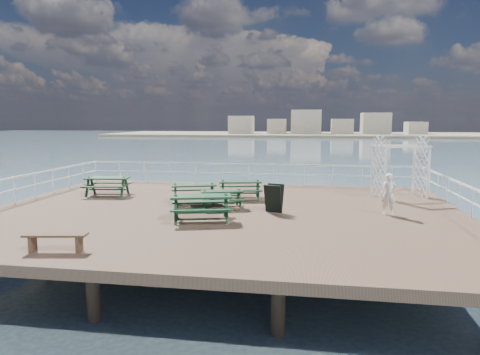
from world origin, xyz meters
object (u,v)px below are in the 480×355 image
object	(u,v)px
picnic_table_c	(222,195)
picnic_table_a	(107,182)
picnic_table_b	(194,190)
flat_bench_near	(56,238)
picnic_table_e	(201,202)
picnic_table_d	(240,186)
trellis_arbor	(400,169)
person	(389,194)

from	to	relation	value
picnic_table_c	picnic_table_a	bearing A→B (deg)	142.61
picnic_table_b	flat_bench_near	bearing A→B (deg)	-123.57
picnic_table_b	picnic_table_e	xyz separation A→B (m)	(1.07, -2.97, 0.07)
picnic_table_d	trellis_arbor	world-z (taller)	trellis_arbor
picnic_table_b	picnic_table_a	bearing A→B (deg)	146.23
picnic_table_d	person	bearing A→B (deg)	-32.40
picnic_table_b	picnic_table_d	distance (m)	2.15
picnic_table_b	picnic_table_e	size ratio (longest dim) A/B	0.92
picnic_table_a	person	bearing A→B (deg)	-17.43
trellis_arbor	picnic_table_e	bearing A→B (deg)	-161.64
picnic_table_c	picnic_table_d	distance (m)	2.08
picnic_table_d	trellis_arbor	xyz separation A→B (m)	(6.92, 1.57, 0.67)
picnic_table_d	picnic_table_e	bearing A→B (deg)	-109.93
picnic_table_a	picnic_table_e	world-z (taller)	picnic_table_e
picnic_table_b	trellis_arbor	bearing A→B (deg)	-0.60
picnic_table_c	person	distance (m)	6.22
picnic_table_c	person	bearing A→B (deg)	-20.86
flat_bench_near	picnic_table_a	bearing A→B (deg)	98.47
picnic_table_a	picnic_table_b	xyz separation A→B (m)	(4.40, -1.18, -0.03)
picnic_table_e	person	xyz separation A→B (m)	(6.47, 1.95, 0.12)
picnic_table_a	picnic_table_e	size ratio (longest dim) A/B	0.87
picnic_table_e	picnic_table_c	bearing A→B (deg)	67.84
person	picnic_table_e	bearing A→B (deg)	-158.82
picnic_table_e	person	world-z (taller)	person
picnic_table_d	person	world-z (taller)	person
person	picnic_table_b	bearing A→B (deg)	176.71
picnic_table_a	picnic_table_c	distance (m)	6.06
flat_bench_near	person	size ratio (longest dim) A/B	1.10
picnic_table_a	picnic_table_b	distance (m)	4.55
picnic_table_d	picnic_table_e	xyz separation A→B (m)	(-0.68, -4.24, 0.07)
picnic_table_e	trellis_arbor	bearing A→B (deg)	22.18
trellis_arbor	person	world-z (taller)	trellis_arbor
picnic_table_e	person	size ratio (longest dim) A/B	1.58
picnic_table_c	person	xyz separation A→B (m)	(6.21, -0.25, 0.26)
picnic_table_a	person	xyz separation A→B (m)	(11.94, -2.21, 0.16)
picnic_table_b	picnic_table_d	bearing A→B (deg)	17.20
picnic_table_a	picnic_table_c	world-z (taller)	picnic_table_a
picnic_table_c	trellis_arbor	xyz separation A→B (m)	(7.33, 3.61, 0.74)
picnic_table_a	picnic_table_d	world-z (taller)	picnic_table_a
picnic_table_a	picnic_table_c	xyz separation A→B (m)	(5.73, -1.96, -0.10)
flat_bench_near	picnic_table_b	bearing A→B (deg)	66.09
picnic_table_b	trellis_arbor	xyz separation A→B (m)	(8.66, 2.84, 0.67)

